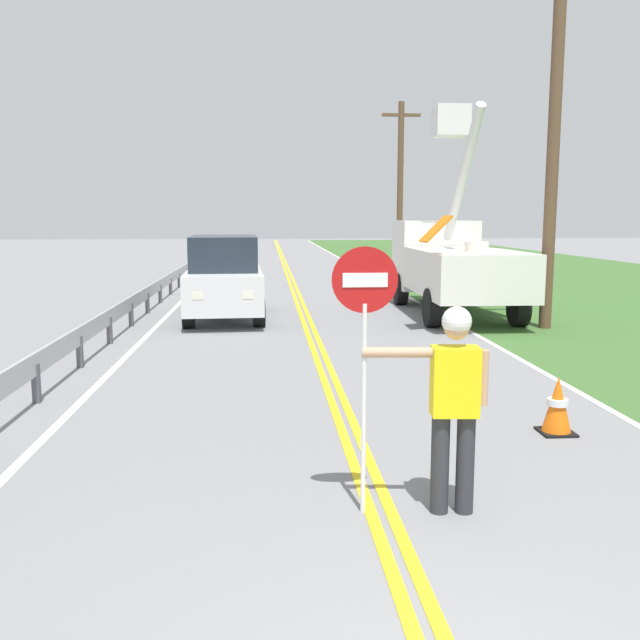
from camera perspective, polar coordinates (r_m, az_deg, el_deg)
grass_verge_right at (r=26.12m, az=24.44°, el=2.08°), size 16.00×110.00×0.01m
centerline_yellow_left at (r=22.91m, az=-2.15°, el=2.04°), size 0.11×110.00×0.01m
centerline_yellow_right at (r=22.92m, az=-1.70°, el=2.04°), size 0.11×110.00×0.01m
edge_line_right at (r=23.34m, az=6.94°, el=2.10°), size 0.12×110.00×0.01m
edge_line_left at (r=23.04m, az=-10.91°, el=1.93°), size 0.12×110.00×0.01m
flagger_worker at (r=6.09m, az=10.91°, el=-6.19°), size 1.09×0.27×1.83m
stop_sign_paddle at (r=5.86m, az=3.68°, el=-0.02°), size 0.56×0.04×2.33m
utility_bucket_truck at (r=19.07m, az=10.68°, el=4.85°), size 2.76×6.84×5.51m
oncoming_suv_nearest at (r=17.73m, az=-7.87°, el=3.51°), size 2.07×4.68×2.10m
utility_pole_near at (r=16.95m, az=18.70°, el=14.66°), size 1.80×0.28×8.68m
utility_pole_mid at (r=33.27m, az=6.61°, el=11.05°), size 1.80×0.28×7.83m
traffic_cone_lead at (r=8.80m, az=18.94°, el=-6.71°), size 0.40×0.40×0.70m
guardrail_left_shoulder at (r=18.09m, az=-14.64°, el=1.69°), size 0.10×32.00×0.71m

